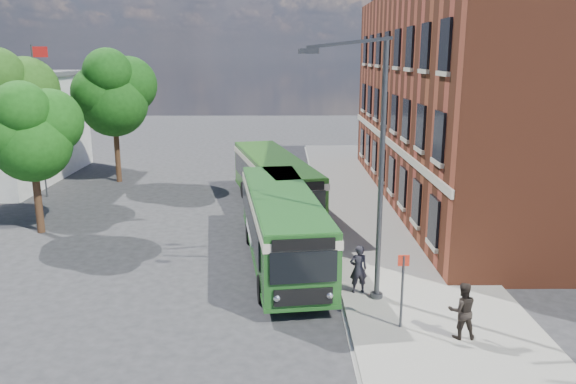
{
  "coord_description": "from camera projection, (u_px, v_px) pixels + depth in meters",
  "views": [
    {
      "loc": [
        1.96,
        -20.25,
        8.44
      ],
      "look_at": [
        2.14,
        5.21,
        2.2
      ],
      "focal_mm": 35.0,
      "sensor_mm": 36.0,
      "label": 1
    }
  ],
  "objects": [
    {
      "name": "pedestrian_a",
      "position": [
        358.0,
        269.0,
        19.94
      ],
      "size": [
        0.7,
        0.51,
        1.77
      ],
      "primitive_type": "imported",
      "rotation": [
        0.0,
        0.0,
        3.28
      ],
      "color": "black",
      "rests_on": "pavement"
    },
    {
      "name": "kerb_line",
      "position": [
        322.0,
        220.0,
        29.46
      ],
      "size": [
        0.12,
        48.0,
        0.01
      ],
      "primitive_type": "cube",
      "color": "beige",
      "rests_on": "ground"
    },
    {
      "name": "bus_stop_sign",
      "position": [
        402.0,
        286.0,
        17.26
      ],
      "size": [
        0.35,
        0.08,
        2.52
      ],
      "color": "#3D3F43",
      "rests_on": "ground"
    },
    {
      "name": "bus_rear",
      "position": [
        274.0,
        178.0,
        30.88
      ],
      "size": [
        5.27,
        12.19,
        3.02
      ],
      "color": "#245E16",
      "rests_on": "ground"
    },
    {
      "name": "tree_right",
      "position": [
        114.0,
        92.0,
        36.91
      ],
      "size": [
        5.27,
        5.01,
        8.9
      ],
      "color": "#3B2615",
      "rests_on": "ground"
    },
    {
      "name": "pavement",
      "position": [
        380.0,
        218.0,
        29.46
      ],
      "size": [
        6.0,
        48.0,
        0.15
      ],
      "primitive_type": "cube",
      "color": "gray",
      "rests_on": "ground"
    },
    {
      "name": "tree_left",
      "position": [
        31.0,
        131.0,
        26.2
      ],
      "size": [
        4.34,
        4.13,
        7.34
      ],
      "color": "#3B2615",
      "rests_on": "ground"
    },
    {
      "name": "bus_front",
      "position": [
        282.0,
        221.0,
        22.97
      ],
      "size": [
        3.95,
        11.41,
        3.02
      ],
      "color": "#1F561D",
      "rests_on": "ground"
    },
    {
      "name": "tree_mid",
      "position": [
        7.0,
        98.0,
        32.04
      ],
      "size": [
        5.27,
        5.01,
        8.89
      ],
      "color": "#3B2615",
      "rests_on": "ground"
    },
    {
      "name": "street_lamp",
      "position": [
        371.0,
        168.0,
        18.61
      ],
      "size": [
        2.96,
        2.38,
        9.0
      ],
      "color": "#3D3F43",
      "rests_on": "ground"
    },
    {
      "name": "flagpole",
      "position": [
        39.0,
        116.0,
        33.02
      ],
      "size": [
        0.95,
        0.1,
        9.0
      ],
      "color": "#3D3F43",
      "rests_on": "ground"
    },
    {
      "name": "brick_office",
      "position": [
        496.0,
        81.0,
        31.76
      ],
      "size": [
        12.1,
        26.0,
        14.2
      ],
      "color": "brown",
      "rests_on": "ground"
    },
    {
      "name": "ground",
      "position": [
        234.0,
        279.0,
        21.66
      ],
      "size": [
        120.0,
        120.0,
        0.0
      ],
      "primitive_type": "plane",
      "color": "#27282A",
      "rests_on": "ground"
    },
    {
      "name": "pedestrian_b",
      "position": [
        462.0,
        310.0,
        16.71
      ],
      "size": [
        0.87,
        0.68,
        1.76
      ],
      "primitive_type": "imported",
      "rotation": [
        0.0,
        0.0,
        3.12
      ],
      "color": "black",
      "rests_on": "pavement"
    }
  ]
}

